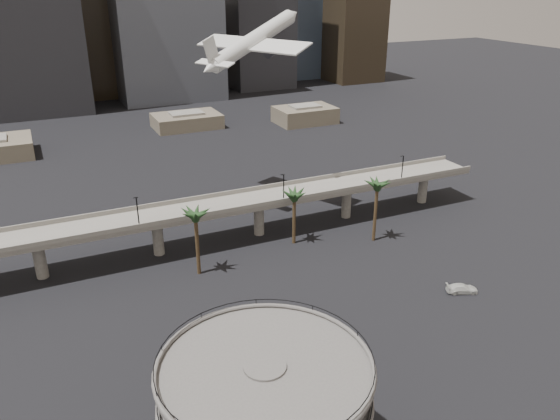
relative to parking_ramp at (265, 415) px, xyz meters
name	(u,v)px	position (x,y,z in m)	size (l,w,h in m)	color
parking_ramp	(265,415)	(0.00, 0.00, 0.00)	(22.20, 22.20, 17.35)	#53504D
overpass	(209,212)	(13.00, 59.00, -2.50)	(130.00, 9.30, 14.70)	#69645D
palm_trees	(293,200)	(27.02, 48.65, 1.59)	(42.40, 10.40, 14.00)	#44341D
low_buildings	(151,129)	(19.89, 146.30, -6.97)	(135.00, 27.50, 6.80)	brown
skyline	(123,1)	(28.11, 221.09, 31.73)	(269.00, 86.00, 113.76)	#83755B
airborne_jet	(253,41)	(30.57, 76.37, 28.83)	(30.68, 28.58, 13.29)	silver
car_a	(239,334)	(6.63, 25.96, -9.02)	(1.93, 4.81, 1.64)	#B81A30
car_b	(308,334)	(16.50, 21.48, -9.08)	(1.61, 4.61, 1.52)	#242228
car_c	(462,288)	(47.51, 21.79, -9.03)	(2.24, 5.52, 1.60)	silver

